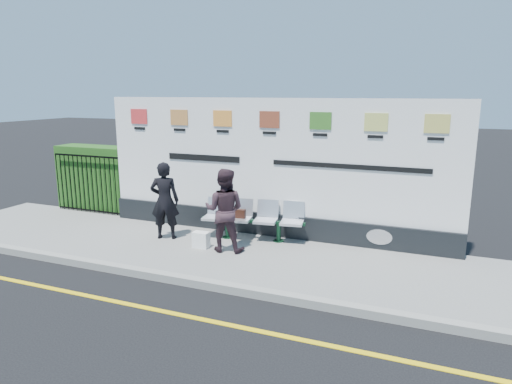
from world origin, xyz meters
TOP-DOWN VIEW (x-y plane):
  - ground at (0.00, 0.00)m, footprint 80.00×80.00m
  - pavement at (0.00, 2.50)m, footprint 14.00×3.00m
  - kerb at (0.00, 1.00)m, footprint 14.00×0.18m
  - yellow_line at (0.00, 0.00)m, footprint 14.00×0.10m
  - billboard at (0.50, 3.85)m, footprint 8.00×0.30m
  - hedge at (-4.58, 4.30)m, footprint 2.35×0.70m
  - railing at (-4.58, 3.85)m, footprint 2.05×0.06m
  - bench at (0.28, 3.35)m, footprint 2.23×0.90m
  - woman_left at (-1.51, 2.74)m, footprint 0.71×0.59m
  - woman_right at (0.03, 2.51)m, footprint 0.91×0.76m
  - handbag_brown at (0.00, 3.31)m, footprint 0.25×0.12m
  - carrier_bag_white at (-0.50, 2.48)m, footprint 0.33×0.20m

SIDE VIEW (x-z plane):
  - ground at x=0.00m, z-range 0.00..0.00m
  - yellow_line at x=0.00m, z-range 0.00..0.01m
  - pavement at x=0.00m, z-range 0.00..0.12m
  - kerb at x=0.00m, z-range 0.00..0.14m
  - carrier_bag_white at x=-0.50m, z-range 0.12..0.45m
  - bench at x=0.28m, z-range 0.12..0.59m
  - handbag_brown at x=0.00m, z-range 0.59..0.77m
  - railing at x=-4.58m, z-range 0.12..1.66m
  - woman_right at x=0.03m, z-range 0.12..1.79m
  - woman_left at x=-1.51m, z-range 0.12..1.80m
  - hedge at x=-4.58m, z-range 0.12..1.82m
  - billboard at x=0.50m, z-range -0.08..2.92m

